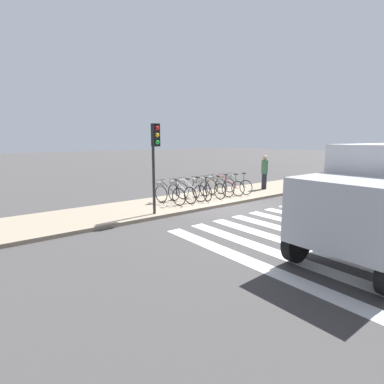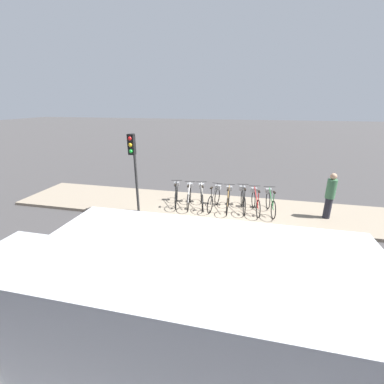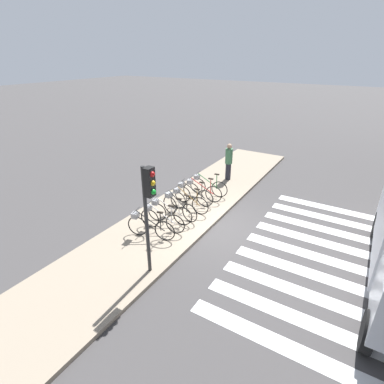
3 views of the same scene
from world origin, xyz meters
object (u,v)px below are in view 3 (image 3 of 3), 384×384
at_px(traffic_light, 148,200).
at_px(parked_bicycle_1, 160,218).
at_px(parked_bicycle_7, 207,185).
at_px(parked_bicycle_5, 191,194).
at_px(parked_bicycle_6, 200,190).
at_px(parked_bicycle_2, 167,211).
at_px(parked_bicycle_0, 148,225).
at_px(parked_bicycle_4, 187,200).
at_px(parked_bicycle_3, 178,206).
at_px(pedestrian, 229,161).

bearing_deg(traffic_light, parked_bicycle_1, 31.68).
bearing_deg(parked_bicycle_1, parked_bicycle_7, 0.08).
distance_m(parked_bicycle_5, traffic_light, 4.65).
distance_m(parked_bicycle_1, parked_bicycle_6, 2.73).
height_order(parked_bicycle_7, traffic_light, traffic_light).
bearing_deg(parked_bicycle_2, parked_bicycle_6, -2.06).
bearing_deg(parked_bicycle_0, parked_bicycle_6, -0.82).
relative_size(parked_bicycle_7, traffic_light, 0.54).
bearing_deg(parked_bicycle_1, parked_bicycle_2, 7.17).
bearing_deg(parked_bicycle_4, parked_bicycle_1, 178.40).
bearing_deg(traffic_light, parked_bicycle_3, 21.21).
bearing_deg(parked_bicycle_2, traffic_light, -153.05).
bearing_deg(parked_bicycle_1, parked_bicycle_0, 176.53).
distance_m(parked_bicycle_1, traffic_light, 2.83).
bearing_deg(parked_bicycle_7, parked_bicycle_2, 178.72).
bearing_deg(parked_bicycle_1, parked_bicycle_6, -0.26).
height_order(parked_bicycle_0, parked_bicycle_5, same).
distance_m(parked_bicycle_3, pedestrian, 4.34).
relative_size(parked_bicycle_4, traffic_light, 0.54).
bearing_deg(parked_bicycle_4, parked_bicycle_6, 1.78).
xyz_separation_m(parked_bicycle_2, parked_bicycle_5, (1.71, 0.04, 0.00)).
relative_size(parked_bicycle_1, parked_bicycle_3, 1.00).
bearing_deg(parked_bicycle_3, traffic_light, -158.79).
bearing_deg(pedestrian, parked_bicycle_6, 179.67).
relative_size(parked_bicycle_0, parked_bicycle_2, 1.00).
bearing_deg(parked_bicycle_1, traffic_light, -148.32).
relative_size(parked_bicycle_2, parked_bicycle_4, 0.98).
height_order(parked_bicycle_1, parked_bicycle_6, same).
height_order(parked_bicycle_6, traffic_light, traffic_light).
xyz_separation_m(parked_bicycle_6, parked_bicycle_7, (0.57, 0.02, 0.00)).
xyz_separation_m(parked_bicycle_0, parked_bicycle_1, (0.58, -0.04, 0.00)).
distance_m(parked_bicycle_4, pedestrian, 3.78).
relative_size(parked_bicycle_4, parked_bicycle_7, 1.01).
bearing_deg(parked_bicycle_2, parked_bicycle_0, -178.37).
xyz_separation_m(parked_bicycle_6, traffic_light, (-4.59, -1.14, 1.79)).
xyz_separation_m(parked_bicycle_0, traffic_light, (-1.29, -1.19, 1.79)).
bearing_deg(parked_bicycle_7, parked_bicycle_1, -179.92).
bearing_deg(parked_bicycle_6, parked_bicycle_7, 1.71).
bearing_deg(pedestrian, parked_bicycle_3, 179.75).
xyz_separation_m(parked_bicycle_3, pedestrian, (4.31, -0.02, 0.48)).
bearing_deg(parked_bicycle_5, pedestrian, -2.43).
distance_m(parked_bicycle_0, parked_bicycle_1, 0.58).
bearing_deg(parked_bicycle_7, parked_bicycle_6, -178.29).
xyz_separation_m(parked_bicycle_1, parked_bicycle_6, (2.73, -0.01, 0.00)).
relative_size(parked_bicycle_0, traffic_light, 0.53).
bearing_deg(parked_bicycle_5, parked_bicycle_0, -178.54).
xyz_separation_m(parked_bicycle_1, parked_bicycle_2, (0.53, 0.07, 0.00)).
bearing_deg(traffic_light, parked_bicycle_5, 17.05).
xyz_separation_m(parked_bicycle_4, parked_bicycle_6, (1.08, 0.03, 0.00)).
distance_m(parked_bicycle_3, parked_bicycle_6, 1.65).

